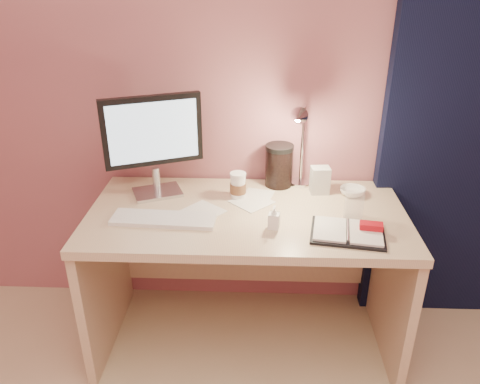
{
  "coord_description": "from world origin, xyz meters",
  "views": [
    {
      "loc": [
        0.04,
        -0.43,
        1.71
      ],
      "look_at": [
        -0.03,
        1.33,
        0.85
      ],
      "focal_mm": 35.0,
      "sensor_mm": 36.0,
      "label": 1
    }
  ],
  "objects_px": {
    "keyboard": "(164,219)",
    "product_box": "(320,180)",
    "lotion_bottle": "(274,217)",
    "dark_jar": "(279,168)",
    "desk": "(247,246)",
    "desk_lamp": "(311,140)",
    "clear_cup": "(354,203)",
    "planner": "(350,232)",
    "coffee_cup": "(238,186)",
    "bowl": "(352,192)",
    "monitor": "(153,137)"
  },
  "relations": [
    {
      "from": "desk",
      "to": "bowl",
      "type": "height_order",
      "value": "bowl"
    },
    {
      "from": "keyboard",
      "to": "dark_jar",
      "type": "distance_m",
      "value": 0.63
    },
    {
      "from": "monitor",
      "to": "bowl",
      "type": "bearing_deg",
      "value": -21.04
    },
    {
      "from": "keyboard",
      "to": "product_box",
      "type": "height_order",
      "value": "product_box"
    },
    {
      "from": "coffee_cup",
      "to": "lotion_bottle",
      "type": "relative_size",
      "value": 1.21
    },
    {
      "from": "lotion_bottle",
      "to": "coffee_cup",
      "type": "bearing_deg",
      "value": 119.63
    },
    {
      "from": "desk",
      "to": "desk_lamp",
      "type": "distance_m",
      "value": 0.58
    },
    {
      "from": "coffee_cup",
      "to": "lotion_bottle",
      "type": "distance_m",
      "value": 0.32
    },
    {
      "from": "desk",
      "to": "dark_jar",
      "type": "xyz_separation_m",
      "value": [
        0.15,
        0.21,
        0.32
      ]
    },
    {
      "from": "monitor",
      "to": "coffee_cup",
      "type": "xyz_separation_m",
      "value": [
        0.38,
        -0.02,
        -0.23
      ]
    },
    {
      "from": "planner",
      "to": "clear_cup",
      "type": "xyz_separation_m",
      "value": [
        0.04,
        0.14,
        0.06
      ]
    },
    {
      "from": "lotion_bottle",
      "to": "dark_jar",
      "type": "bearing_deg",
      "value": 85.51
    },
    {
      "from": "keyboard",
      "to": "dark_jar",
      "type": "xyz_separation_m",
      "value": [
        0.5,
        0.38,
        0.08
      ]
    },
    {
      "from": "coffee_cup",
      "to": "monitor",
      "type": "bearing_deg",
      "value": 177.36
    },
    {
      "from": "monitor",
      "to": "coffee_cup",
      "type": "bearing_deg",
      "value": -25.11
    },
    {
      "from": "keyboard",
      "to": "product_box",
      "type": "xyz_separation_m",
      "value": [
        0.69,
        0.3,
        0.06
      ]
    },
    {
      "from": "lotion_bottle",
      "to": "desk_lamp",
      "type": "relative_size",
      "value": 0.23
    },
    {
      "from": "bowl",
      "to": "product_box",
      "type": "relative_size",
      "value": 0.9
    },
    {
      "from": "clear_cup",
      "to": "dark_jar",
      "type": "height_order",
      "value": "dark_jar"
    },
    {
      "from": "planner",
      "to": "product_box",
      "type": "distance_m",
      "value": 0.39
    },
    {
      "from": "keyboard",
      "to": "coffee_cup",
      "type": "height_order",
      "value": "coffee_cup"
    },
    {
      "from": "coffee_cup",
      "to": "desk_lamp",
      "type": "bearing_deg",
      "value": 8.02
    },
    {
      "from": "desk_lamp",
      "to": "dark_jar",
      "type": "bearing_deg",
      "value": 159.06
    },
    {
      "from": "dark_jar",
      "to": "desk_lamp",
      "type": "xyz_separation_m",
      "value": [
        0.13,
        -0.09,
        0.18
      ]
    },
    {
      "from": "keyboard",
      "to": "clear_cup",
      "type": "height_order",
      "value": "clear_cup"
    },
    {
      "from": "keyboard",
      "to": "clear_cup",
      "type": "xyz_separation_m",
      "value": [
        0.81,
        0.06,
        0.06
      ]
    },
    {
      "from": "planner",
      "to": "dark_jar",
      "type": "relative_size",
      "value": 1.73
    },
    {
      "from": "desk",
      "to": "lotion_bottle",
      "type": "relative_size",
      "value": 13.93
    },
    {
      "from": "keyboard",
      "to": "clear_cup",
      "type": "distance_m",
      "value": 0.81
    },
    {
      "from": "monitor",
      "to": "lotion_bottle",
      "type": "bearing_deg",
      "value": -51.21
    },
    {
      "from": "clear_cup",
      "to": "keyboard",
      "type": "bearing_deg",
      "value": -175.67
    },
    {
      "from": "monitor",
      "to": "clear_cup",
      "type": "height_order",
      "value": "monitor"
    },
    {
      "from": "lotion_bottle",
      "to": "desk_lamp",
      "type": "xyz_separation_m",
      "value": [
        0.17,
        0.33,
        0.22
      ]
    },
    {
      "from": "product_box",
      "to": "bowl",
      "type": "bearing_deg",
      "value": -14.19
    },
    {
      "from": "monitor",
      "to": "planner",
      "type": "bearing_deg",
      "value": -44.08
    },
    {
      "from": "monitor",
      "to": "product_box",
      "type": "distance_m",
      "value": 0.8
    },
    {
      "from": "monitor",
      "to": "dark_jar",
      "type": "relative_size",
      "value": 2.54
    },
    {
      "from": "keyboard",
      "to": "lotion_bottle",
      "type": "xyz_separation_m",
      "value": [
        0.47,
        -0.04,
        0.04
      ]
    },
    {
      "from": "keyboard",
      "to": "clear_cup",
      "type": "bearing_deg",
      "value": 7.51
    },
    {
      "from": "dark_jar",
      "to": "planner",
      "type": "bearing_deg",
      "value": -59.41
    },
    {
      "from": "desk",
      "to": "lotion_bottle",
      "type": "height_order",
      "value": "lotion_bottle"
    },
    {
      "from": "planner",
      "to": "coffee_cup",
      "type": "xyz_separation_m",
      "value": [
        -0.46,
        0.32,
        0.05
      ]
    },
    {
      "from": "keyboard",
      "to": "bowl",
      "type": "height_order",
      "value": "bowl"
    },
    {
      "from": "desk",
      "to": "keyboard",
      "type": "height_order",
      "value": "keyboard"
    },
    {
      "from": "bowl",
      "to": "keyboard",
      "type": "bearing_deg",
      "value": -161.52
    },
    {
      "from": "coffee_cup",
      "to": "lotion_bottle",
      "type": "xyz_separation_m",
      "value": [
        0.16,
        -0.28,
        -0.01
      ]
    },
    {
      "from": "planner",
      "to": "desk_lamp",
      "type": "distance_m",
      "value": 0.47
    },
    {
      "from": "bowl",
      "to": "desk_lamp",
      "type": "distance_m",
      "value": 0.33
    },
    {
      "from": "monitor",
      "to": "desk_lamp",
      "type": "xyz_separation_m",
      "value": [
        0.71,
        0.03,
        -0.01
      ]
    },
    {
      "from": "lotion_bottle",
      "to": "dark_jar",
      "type": "distance_m",
      "value": 0.42
    }
  ]
}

